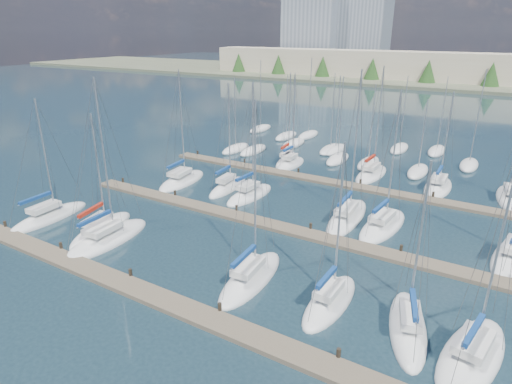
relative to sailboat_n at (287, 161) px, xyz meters
The scene contains 23 objects.
ground 26.33m from the sailboat_n, 73.15° to the left, with size 400.00×400.00×0.00m, color #1F343F.
dock_near 33.67m from the sailboat_n, 76.90° to the right, with size 44.00×1.93×1.10m.
dock_mid 20.28m from the sailboat_n, 67.90° to the right, with size 44.00×1.93×1.10m.
dock_far 9.01m from the sailboat_n, 32.12° to the right, with size 44.00×1.93×1.10m.
sailboat_n is the anchor object (origin of this frame).
sailboat_q 19.53m from the sailboat_n, ahead, with size 2.90×8.00×11.64m.
sailboat_b 28.01m from the sailboat_n, 99.43° to the right, with size 4.31×8.46×11.32m.
sailboat_j 13.55m from the sailboat_n, 80.13° to the right, with size 3.07×7.72×12.87m.
sailboat_c 28.64m from the sailboat_n, 95.44° to the right, with size 3.74×8.93×14.47m.
sailboat_e 32.20m from the sailboat_n, 57.61° to the right, with size 2.43×7.23×11.70m.
sailboat_k 19.11m from the sailboat_n, 45.03° to the right, with size 3.17×9.91×14.65m.
sailboat_d 29.64m from the sailboat_n, 67.78° to the right, with size 3.25×8.56×13.70m.
sailboat_a 30.45m from the sailboat_n, 111.44° to the right, with size 3.04×8.59×12.15m.
sailboat_g 38.01m from the sailboat_n, 47.03° to the right, with size 4.25×8.57×13.69m.
sailboat_f 35.20m from the sailboat_n, 50.67° to the right, with size 4.23×8.04×11.31m.
sailboat_r 26.65m from the sailboat_n, ahead, with size 3.37×8.39×13.41m.
sailboat_l 21.80m from the sailboat_n, 38.82° to the right, with size 3.61×8.94×13.16m.
sailboat_o 1.38m from the sailboat_n, 42.01° to the right, with size 2.55×6.73×12.77m.
sailboat_p 11.60m from the sailboat_n, ahead, with size 3.05×8.31×13.91m.
sailboat_h 15.31m from the sailboat_n, 117.62° to the right, with size 4.05×8.51×13.74m.
sailboat_i 12.64m from the sailboat_n, 95.07° to the right, with size 2.76×7.67×12.51m.
distant_boats 9.54m from the sailboat_n, 69.85° to the left, with size 36.93×20.75×13.30m.
shoreline 115.33m from the sailboat_n, 92.82° to the left, with size 400.00×60.00×38.00m.
Camera 1 is at (17.79, -15.44, 17.18)m, focal length 30.00 mm.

